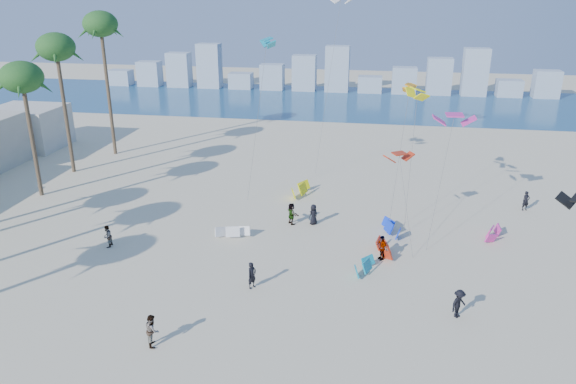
# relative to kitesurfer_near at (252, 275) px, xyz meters

# --- Properties ---
(ground) EXTENTS (220.00, 220.00, 0.00)m
(ground) POSITION_rel_kitesurfer_near_xyz_m (-1.65, -9.59, -0.93)
(ground) COLOR beige
(ground) RESTS_ON ground
(ocean) EXTENTS (220.00, 220.00, 0.00)m
(ocean) POSITION_rel_kitesurfer_near_xyz_m (-1.65, 62.41, -0.93)
(ocean) COLOR navy
(ocean) RESTS_ON ground
(kitesurfer_near) EXTENTS (0.74, 0.81, 1.86)m
(kitesurfer_near) POSITION_rel_kitesurfer_near_xyz_m (0.00, 0.00, 0.00)
(kitesurfer_near) COLOR black
(kitesurfer_near) RESTS_ON ground
(kitesurfer_mid) EXTENTS (1.01, 1.13, 1.92)m
(kitesurfer_mid) POSITION_rel_kitesurfer_near_xyz_m (-4.08, -6.89, 0.03)
(kitesurfer_mid) COLOR gray
(kitesurfer_mid) RESTS_ON ground
(kitesurfers_far) EXTENTS (34.11, 19.29, 1.89)m
(kitesurfers_far) POSITION_rel_kitesurfer_near_xyz_m (4.58, 6.66, -0.02)
(kitesurfers_far) COLOR black
(kitesurfers_far) RESTS_ON ground
(grounded_kites) EXTENTS (22.78, 17.55, 1.09)m
(grounded_kites) POSITION_rel_kitesurfer_near_xyz_m (6.02, 10.07, -0.46)
(grounded_kites) COLOR white
(grounded_kites) RESTS_ON ground
(flying_kites) EXTENTS (34.91, 32.82, 18.67)m
(flying_kites) POSITION_rel_kitesurfer_near_xyz_m (11.41, 15.32, 10.85)
(flying_kites) COLOR red
(flying_kites) RESTS_ON ground
(distant_skyline) EXTENTS (85.00, 3.00, 8.40)m
(distant_skyline) POSITION_rel_kitesurfer_near_xyz_m (-2.83, 72.41, 2.16)
(distant_skyline) COLOR #9EADBF
(distant_skyline) RESTS_ON ground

